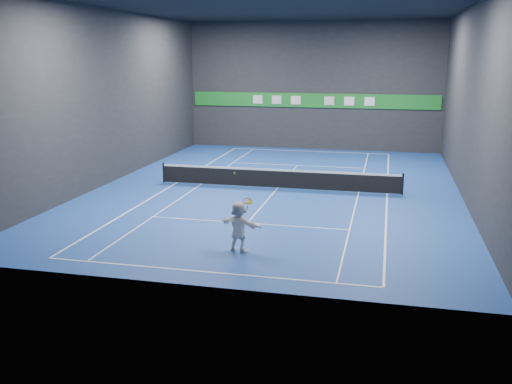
% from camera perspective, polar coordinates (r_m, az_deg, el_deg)
% --- Properties ---
extents(ground, '(26.00, 26.00, 0.00)m').
position_cam_1_polar(ground, '(29.21, 2.16, 0.38)').
color(ground, '#1B4096').
rests_on(ground, ground).
extents(ceiling, '(26.00, 26.00, 0.00)m').
position_cam_1_polar(ceiling, '(28.54, 2.33, 18.26)').
color(ceiling, black).
rests_on(ceiling, ground).
extents(wall_back, '(18.00, 0.10, 9.00)m').
position_cam_1_polar(wall_back, '(41.34, 5.72, 10.49)').
color(wall_back, '#252527').
rests_on(wall_back, ground).
extents(wall_front, '(18.00, 0.10, 9.00)m').
position_cam_1_polar(wall_front, '(16.01, -6.67, 5.76)').
color(wall_front, '#252527').
rests_on(wall_front, ground).
extents(wall_left, '(0.10, 26.00, 9.00)m').
position_cam_1_polar(wall_left, '(31.48, -14.28, 9.22)').
color(wall_left, '#252527').
rests_on(wall_left, ground).
extents(wall_right, '(0.10, 26.00, 9.00)m').
position_cam_1_polar(wall_right, '(28.24, 20.67, 8.33)').
color(wall_right, '#252527').
rests_on(wall_right, ground).
extents(baseline_near, '(10.98, 0.08, 0.01)m').
position_cam_1_polar(baseline_near, '(18.17, -5.09, -7.95)').
color(baseline_near, white).
rests_on(baseline_near, ground).
extents(baseline_far, '(10.98, 0.08, 0.01)m').
position_cam_1_polar(baseline_far, '(40.72, 5.36, 4.08)').
color(baseline_far, white).
rests_on(baseline_far, ground).
extents(sideline_doubles_left, '(0.08, 23.78, 0.01)m').
position_cam_1_polar(sideline_doubles_left, '(30.69, -7.95, 0.91)').
color(sideline_doubles_left, white).
rests_on(sideline_doubles_left, ground).
extents(sideline_doubles_right, '(0.08, 23.78, 0.01)m').
position_cam_1_polar(sideline_doubles_right, '(28.71, 12.98, -0.19)').
color(sideline_doubles_right, white).
rests_on(sideline_doubles_right, ground).
extents(sideline_singles_left, '(0.06, 23.78, 0.01)m').
position_cam_1_polar(sideline_singles_left, '(30.23, -5.51, 0.78)').
color(sideline_singles_left, white).
rests_on(sideline_singles_left, ground).
extents(sideline_singles_right, '(0.06, 23.78, 0.01)m').
position_cam_1_polar(sideline_singles_right, '(28.73, 10.23, -0.05)').
color(sideline_singles_right, white).
rests_on(sideline_singles_right, ground).
extents(service_line_near, '(8.23, 0.06, 0.01)m').
position_cam_1_polar(service_line_near, '(23.16, -0.87, -3.13)').
color(service_line_near, white).
rests_on(service_line_near, ground).
extents(service_line_far, '(8.23, 0.06, 0.01)m').
position_cam_1_polar(service_line_far, '(35.38, 4.14, 2.67)').
color(service_line_far, white).
rests_on(service_line_far, ground).
extents(center_service_line, '(0.06, 12.80, 0.01)m').
position_cam_1_polar(center_service_line, '(29.21, 2.16, 0.38)').
color(center_service_line, white).
rests_on(center_service_line, ground).
extents(player, '(1.73, 1.03, 1.78)m').
position_cam_1_polar(player, '(19.67, -1.74, -3.47)').
color(player, white).
rests_on(player, ground).
extents(tennis_ball, '(0.06, 0.06, 0.06)m').
position_cam_1_polar(tennis_ball, '(19.40, -2.17, 1.88)').
color(tennis_ball, '#A5D022').
rests_on(tennis_ball, player).
extents(tennis_net, '(12.50, 0.10, 1.07)m').
position_cam_1_polar(tennis_net, '(29.09, 2.17, 1.41)').
color(tennis_net, black).
rests_on(tennis_net, ground).
extents(sponsor_banner, '(17.64, 0.11, 1.00)m').
position_cam_1_polar(sponsor_banner, '(41.34, 5.67, 9.10)').
color(sponsor_banner, '#1B8027').
rests_on(sponsor_banner, wall_back).
extents(tennis_racket, '(0.48, 0.38, 0.59)m').
position_cam_1_polar(tennis_racket, '(19.41, -0.90, -1.06)').
color(tennis_racket, '#B51813').
rests_on(tennis_racket, player).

